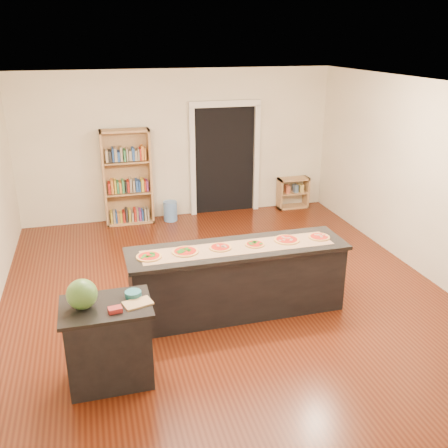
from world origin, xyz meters
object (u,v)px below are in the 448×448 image
object	(u,v)px
watermelon	(82,294)
kitchen_island	(237,280)
bookshelf	(127,178)
low_shelf	(293,193)
side_counter	(109,343)
waste_bin	(170,211)

from	to	relation	value
watermelon	kitchen_island	bearing A→B (deg)	27.63
bookshelf	watermelon	size ratio (longest dim) A/B	5.96
low_shelf	watermelon	xyz separation A→B (m)	(-4.16, -4.67, 0.71)
side_counter	bookshelf	bearing A→B (deg)	82.29
low_shelf	kitchen_island	bearing A→B (deg)	-121.88
watermelon	waste_bin	bearing A→B (deg)	70.88
kitchen_island	waste_bin	xyz separation A→B (m)	(-0.27, 3.59, -0.27)
kitchen_island	bookshelf	xyz separation A→B (m)	(-1.04, 3.68, 0.43)
watermelon	bookshelf	bearing A→B (deg)	80.00
bookshelf	waste_bin	distance (m)	1.04
side_counter	low_shelf	world-z (taller)	side_counter
side_counter	bookshelf	world-z (taller)	bookshelf
side_counter	watermelon	size ratio (longest dim) A/B	2.99
kitchen_island	side_counter	bearing A→B (deg)	-149.90
kitchen_island	bookshelf	size ratio (longest dim) A/B	1.55
kitchen_island	bookshelf	distance (m)	3.84
bookshelf	watermelon	world-z (taller)	bookshelf
kitchen_island	waste_bin	size ratio (longest dim) A/B	7.23
bookshelf	watermelon	xyz separation A→B (m)	(-0.82, -4.65, 0.14)
waste_bin	watermelon	bearing A→B (deg)	-109.12
side_counter	waste_bin	world-z (taller)	side_counter
side_counter	bookshelf	distance (m)	4.71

